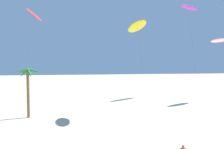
{
  "coord_description": "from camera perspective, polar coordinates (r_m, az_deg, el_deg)",
  "views": [
    {
      "loc": [
        -2.12,
        4.4,
        8.46
      ],
      "look_at": [
        0.97,
        23.36,
        7.36
      ],
      "focal_mm": 37.25,
      "sensor_mm": 36.0,
      "label": 1
    }
  ],
  "objects": [
    {
      "name": "flying_kite_6",
      "position": [
        54.44,
        25.07,
        7.57
      ],
      "size": [
        7.26,
        11.13,
        13.84
      ],
      "color": "red",
      "rests_on": "ground"
    },
    {
      "name": "flying_kite_1",
      "position": [
        37.39,
        6.09,
        11.65
      ],
      "size": [
        2.98,
        11.0,
        15.01
      ],
      "color": "yellow",
      "rests_on": "ground"
    },
    {
      "name": "flying_kite_0",
      "position": [
        54.81,
        -18.47,
        13.64
      ],
      "size": [
        3.76,
        11.58,
        19.87
      ],
      "color": "red",
      "rests_on": "ground"
    },
    {
      "name": "flying_kite_5",
      "position": [
        62.79,
        18.47,
        15.31
      ],
      "size": [
        7.54,
        11.06,
        22.19
      ],
      "color": "purple",
      "rests_on": "ground"
    },
    {
      "name": "palm_tree_4",
      "position": [
        36.72,
        -19.92,
        -0.99
      ],
      "size": [
        3.82,
        3.53,
        7.5
      ],
      "color": "brown",
      "rests_on": "ground"
    }
  ]
}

